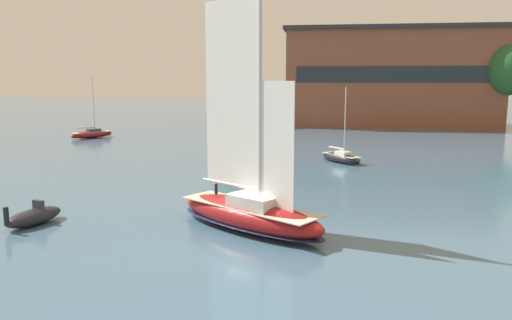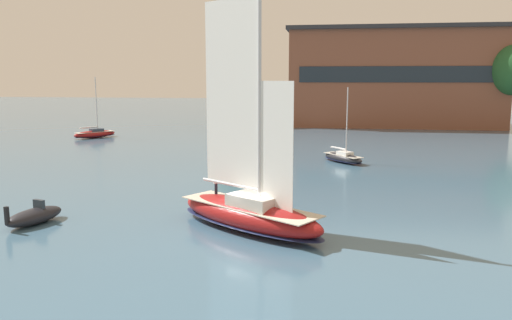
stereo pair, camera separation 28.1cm
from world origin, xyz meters
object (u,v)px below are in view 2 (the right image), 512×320
Objects in this scene: sailboat_moored_near_marina at (343,157)px; motor_tender at (34,216)px; tree_shore_left at (512,70)px; sailboat_moored_mid_channel at (95,134)px; sailboat_main at (249,211)px; tree_shore_right at (232,69)px.

sailboat_moored_near_marina reaches higher than motor_tender.
tree_shore_left is 71.44m from sailboat_moored_mid_channel.
sailboat_main is 53.74m from sailboat_moored_mid_channel.
motor_tender is at bearing -126.67° from sailboat_moored_near_marina.
motor_tender is at bearing -176.38° from sailboat_main.
tree_shore_right is 1.04× the size of sailboat_main.
tree_shore_left is at bearing 53.01° from motor_tender.
tree_shore_right is (-50.35, 2.80, 0.49)m from tree_shore_left.
sailboat_moored_mid_channel reaches higher than motor_tender.
motor_tender is (-19.94, -26.79, -0.05)m from sailboat_moored_near_marina.
motor_tender is (-13.69, -0.87, -0.67)m from sailboat_main.
tree_shore_left is at bearing 52.79° from sailboat_moored_near_marina.
tree_shore_left is at bearing 61.07° from sailboat_main.
tree_shore_left is 1.61× the size of sailboat_moored_mid_channel.
sailboat_moored_near_marina is (-29.66, -39.07, -9.99)m from tree_shore_left.
motor_tender is at bearing -126.99° from tree_shore_left.
sailboat_moored_near_marina is at bearing -25.01° from sailboat_moored_mid_channel.
sailboat_moored_mid_channel is at bearing -125.14° from tree_shore_right.
sailboat_moored_near_marina is at bearing 53.33° from motor_tender.
motor_tender is at bearing -68.14° from sailboat_moored_mid_channel.
sailboat_moored_near_marina is 33.40m from motor_tender.
motor_tender is at bearing -89.38° from tree_shore_right.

